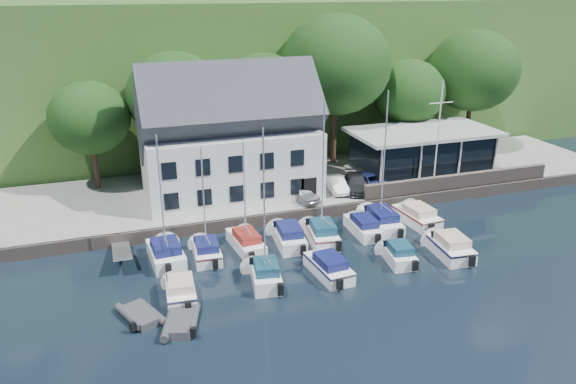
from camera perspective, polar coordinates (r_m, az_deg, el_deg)
name	(u,v)px	position (r m, az deg, el deg)	size (l,w,h in m)	color
ground	(401,281)	(36.63, 11.39, -8.89)	(180.00, 180.00, 0.00)	black
quay	(304,185)	(50.84, 1.68, 0.68)	(60.00, 13.00, 1.00)	gray
quay_face	(333,211)	(45.22, 4.56, -1.96)	(60.00, 0.30, 1.00)	#5C524A
hillside	(206,49)	(91.35, -8.38, 14.18)	(160.00, 75.00, 16.00)	#325520
harbor_building	(230,143)	(46.53, -5.96, 4.96)	(14.40, 8.20, 8.70)	silver
club_pavilion	(422,152)	(53.51, 13.41, 4.01)	(13.20, 7.20, 4.10)	black
seawall	(459,181)	(50.87, 16.93, 1.10)	(18.00, 0.50, 1.20)	#5C524A
gangway	(122,258)	(40.36, -16.48, -6.47)	(1.20, 6.00, 1.40)	silver
car_silver	(301,193)	(45.73, 1.36, -0.10)	(1.52, 3.77, 1.28)	#ADADB2
car_white	(336,184)	(47.97, 4.92, 0.80)	(1.31, 3.76, 1.24)	silver
car_dgrey	(357,183)	(48.30, 6.99, 0.90)	(1.83, 4.51, 1.31)	#2B2B30
car_blue	(371,181)	(48.90, 8.40, 1.09)	(1.52, 3.85, 1.32)	navy
flagpole	(438,136)	(48.99, 14.99, 5.54)	(2.24, 0.20, 9.32)	silver
tree_0	(92,136)	(50.19, -19.30, 5.37)	(6.75, 6.75, 9.22)	black
tree_1	(176,117)	(50.35, -11.27, 7.44)	(8.32, 8.32, 11.37)	black
tree_2	(265,112)	(52.63, -2.40, 8.08)	(7.93, 7.93, 10.84)	black
tree_3	(335,91)	(54.33, 4.82, 10.23)	(10.40, 10.40, 14.22)	black
tree_4	(407,109)	(57.84, 12.04, 8.25)	(7.17, 7.17, 9.80)	black
tree_5	(471,91)	(61.62, 18.14, 9.68)	(9.10, 9.10, 12.44)	black
boat_r1_0	(161,196)	(37.25, -12.77, -0.36)	(2.26, 5.99, 9.58)	white
boat_r1_1	(204,202)	(37.55, -8.55, -0.97)	(1.89, 5.45, 8.26)	white
boat_r1_2	(244,192)	(38.44, -4.45, 0.00)	(1.80, 6.17, 8.61)	white
boat_r1_3	(288,234)	(40.47, 0.03, -4.28)	(1.97, 6.36, 1.53)	white
boat_r1_4	(323,179)	(39.44, 3.55, 1.29)	(2.01, 6.11, 9.55)	white
boat_r1_5	(363,225)	(42.52, 7.65, -3.31)	(1.80, 5.85, 1.39)	white
boat_r1_6	(384,168)	(42.28, 9.69, 2.39)	(2.08, 7.16, 9.60)	white
boat_r1_7	(417,214)	(45.06, 12.96, -2.19)	(2.13, 6.20, 1.49)	white
boat_r2_0	(180,288)	(34.40, -10.89, -9.59)	(1.82, 5.01, 1.40)	white
boat_r2_1	(264,213)	(33.68, -2.42, -2.16)	(1.85, 5.29, 9.53)	white
boat_r2_2	(329,265)	(36.43, 4.15, -7.40)	(1.93, 5.85, 1.43)	white
boat_r2_3	(398,252)	(38.71, 11.15, -6.03)	(1.75, 4.65, 1.39)	white
boat_r2_4	(450,244)	(40.47, 16.09, -5.13)	(2.16, 5.98, 1.55)	white
dinghy_0	(141,314)	(33.15, -14.71, -11.88)	(1.80, 3.00, 0.70)	#38393D
dinghy_1	(181,321)	(32.04, -10.82, -12.73)	(1.89, 3.14, 0.73)	#38393D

